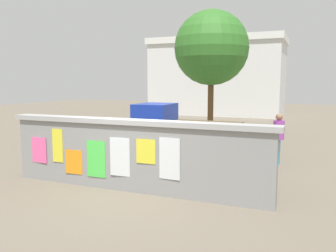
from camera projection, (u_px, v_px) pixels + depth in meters
ground at (217, 140)px, 15.68m from camera, size 60.00×60.00×0.00m
poster_wall at (132, 154)px, 8.24m from camera, size 6.84×0.42×1.72m
auto_rickshaw_truck at (182, 132)px, 11.93m from camera, size 3.63×1.56×1.85m
motorcycle at (229, 167)px, 8.72m from camera, size 1.90×0.56×0.87m
bicycle_near at (75, 155)px, 10.62m from camera, size 1.70×0.44×0.95m
person_walking at (279, 133)px, 10.96m from camera, size 0.35×0.35×1.62m
tree_roadside at (211, 48)px, 18.34m from camera, size 3.95×3.95×6.39m
building_background at (218, 77)px, 28.84m from camera, size 10.68×5.89×6.16m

